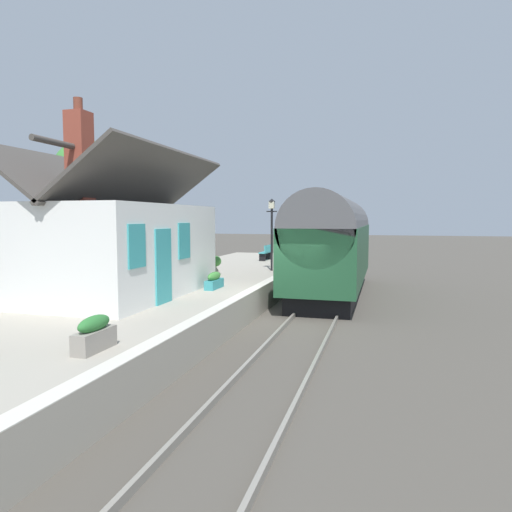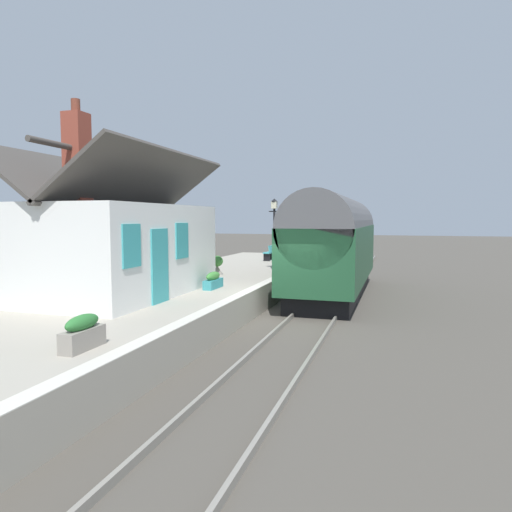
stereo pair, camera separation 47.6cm
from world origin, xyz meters
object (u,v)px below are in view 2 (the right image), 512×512
at_px(planter_corner_building, 191,263).
at_px(planter_bench_right, 217,265).
at_px(station_building, 116,245).
at_px(planter_by_door, 213,280).
at_px(train, 335,244).
at_px(bench_mid_platform, 271,252).
at_px(tree_distant, 94,184).
at_px(planter_bench_left, 82,333).
at_px(lamp_post_platform, 274,220).

bearing_deg(planter_corner_building, planter_bench_right, -110.33).
relative_size(station_building, planter_by_door, 6.38).
height_order(train, bench_mid_platform, train).
bearing_deg(planter_bench_right, train, -69.48).
relative_size(bench_mid_platform, tree_distant, 0.16).
relative_size(planter_bench_left, planter_corner_building, 1.29).
distance_m(bench_mid_platform, tree_distant, 14.18).
bearing_deg(train, planter_bench_left, 167.65).
bearing_deg(train, planter_corner_building, 101.20).
height_order(bench_mid_platform, lamp_post_platform, lamp_post_platform).
xyz_separation_m(planter_bench_right, planter_corner_building, (0.55, 1.47, -0.02)).
relative_size(planter_bench_right, tree_distant, 0.09).
distance_m(lamp_post_platform, tree_distant, 16.69).
relative_size(planter_bench_left, planter_by_door, 0.89).
relative_size(station_building, tree_distant, 0.79).
relative_size(station_building, planter_bench_left, 7.19).
relative_size(planter_bench_right, lamp_post_platform, 0.24).
bearing_deg(tree_distant, train, -112.83).
bearing_deg(lamp_post_platform, planter_by_door, 173.96).
bearing_deg(planter_bench_right, bench_mid_platform, -3.38).
distance_m(planter_by_door, planter_corner_building, 5.09).
relative_size(train, planter_by_door, 10.04).
height_order(train, station_building, station_building).
height_order(station_building, lamp_post_platform, station_building).
height_order(lamp_post_platform, tree_distant, tree_distant).
bearing_deg(lamp_post_platform, bench_mid_platform, 17.24).
bearing_deg(train, planter_by_door, 148.17).
height_order(bench_mid_platform, planter_corner_building, bench_mid_platform).
relative_size(planter_by_door, planter_corner_building, 1.45).
height_order(planter_bench_right, tree_distant, tree_distant).
distance_m(bench_mid_platform, lamp_post_platform, 5.55).
xyz_separation_m(lamp_post_platform, tree_distant, (7.15, 14.87, 2.48)).
bearing_deg(planter_bench_left, station_building, 28.75).
bearing_deg(lamp_post_platform, planter_bench_right, 136.35).
bearing_deg(bench_mid_platform, planter_corner_building, 163.82).
xyz_separation_m(train, lamp_post_platform, (0.28, 2.78, 1.05)).
distance_m(bench_mid_platform, planter_corner_building, 6.78).
xyz_separation_m(planter_corner_building, lamp_post_platform, (1.52, -3.44, 1.95)).
xyz_separation_m(planter_bench_left, planter_by_door, (7.48, 0.56, -0.03)).
bearing_deg(bench_mid_platform, planter_bench_right, 176.62).
distance_m(planter_corner_building, tree_distant, 15.02).
xyz_separation_m(planter_bench_right, tree_distant, (9.21, 12.91, 4.41)).
bearing_deg(planter_bench_left, tree_distant, 36.03).
bearing_deg(station_building, planter_by_door, -50.49).
distance_m(station_building, planter_corner_building, 6.37).
bearing_deg(planter_bench_right, station_building, 169.23).
xyz_separation_m(planter_by_door, lamp_post_platform, (5.75, -0.61, 2.05)).
relative_size(train, lamp_post_platform, 3.30).
relative_size(planter_bench_left, planter_bench_right, 1.19).
bearing_deg(planter_by_door, tree_distant, 47.88).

